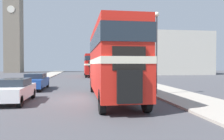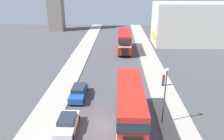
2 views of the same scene
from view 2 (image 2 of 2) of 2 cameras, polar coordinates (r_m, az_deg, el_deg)
ground_plane at (r=22.21m, az=-0.84°, el=-14.60°), size 120.00×120.00×0.00m
sidewalk_right at (r=22.92m, az=16.83°, el=-14.18°), size 3.50×120.00×0.12m
sidewalk_left at (r=23.43m, az=-18.06°, el=-13.50°), size 3.50×120.00×0.12m
double_decker_bus at (r=20.45m, az=4.69°, el=-9.17°), size 2.40×10.12×4.50m
bus_distant at (r=46.22m, az=3.20°, el=7.93°), size 2.56×10.63×4.06m
car_parked_near at (r=21.76m, az=-11.65°, el=-13.57°), size 1.75×4.12×1.40m
car_parked_mid at (r=27.33m, az=-8.70°, el=-5.67°), size 1.72×4.70×1.45m
pedestrian_walking at (r=30.49m, az=13.30°, el=-2.28°), size 0.37×0.37×1.82m
street_lamp at (r=21.26m, az=13.77°, el=-4.61°), size 0.36×0.36×5.86m
shop_building_block at (r=55.23m, az=21.32°, el=11.13°), size 19.87×9.18×9.44m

